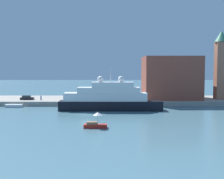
% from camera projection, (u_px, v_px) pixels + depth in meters
% --- Properties ---
extents(ground, '(400.00, 400.00, 0.00)m').
position_uv_depth(ground, '(86.00, 115.00, 75.05)').
color(ground, slate).
extents(quay_dock, '(110.00, 19.58, 1.40)m').
position_uv_depth(quay_dock, '(92.00, 100.00, 100.72)').
color(quay_dock, gray).
rests_on(quay_dock, ground).
extents(large_yacht, '(27.65, 4.74, 11.56)m').
position_uv_depth(large_yacht, '(109.00, 99.00, 82.70)').
color(large_yacht, black).
rests_on(large_yacht, ground).
extents(small_motorboat, '(4.47, 1.75, 3.05)m').
position_uv_depth(small_motorboat, '(95.00, 123.00, 58.79)').
color(small_motorboat, '#B22319').
rests_on(small_motorboat, ground).
extents(work_barge, '(4.84, 1.53, 0.86)m').
position_uv_depth(work_barge, '(14.00, 106.00, 88.73)').
color(work_barge, silver).
rests_on(work_barge, ground).
extents(harbor_building, '(17.62, 15.88, 13.62)m').
position_uv_depth(harbor_building, '(170.00, 77.00, 100.36)').
color(harbor_building, brown).
rests_on(harbor_building, quay_dock).
extents(bell_tower, '(4.43, 4.43, 21.65)m').
position_uv_depth(bell_tower, '(221.00, 62.00, 97.83)').
color(bell_tower, '#9E664C').
rests_on(bell_tower, quay_dock).
extents(parked_car, '(4.06, 1.86, 1.34)m').
position_uv_depth(parked_car, '(27.00, 98.00, 96.32)').
color(parked_car, black).
rests_on(parked_car, quay_dock).
extents(person_figure, '(0.36, 0.36, 1.54)m').
position_uv_depth(person_figure, '(41.00, 98.00, 95.20)').
color(person_figure, '#334C8C').
rests_on(person_figure, quay_dock).
extents(mooring_bollard, '(0.48, 0.48, 0.62)m').
position_uv_depth(mooring_bollard, '(80.00, 100.00, 92.44)').
color(mooring_bollard, black).
rests_on(mooring_bollard, quay_dock).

